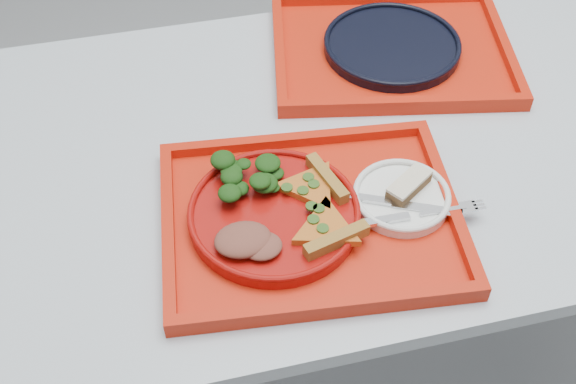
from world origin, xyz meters
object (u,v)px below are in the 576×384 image
at_px(tray_main, 311,221).
at_px(tray_far, 391,53).
at_px(dinner_plate, 274,216).
at_px(navy_plate, 392,47).
at_px(dessert_bar, 409,185).

bearing_deg(tray_main, tray_far, 61.23).
bearing_deg(tray_far, dinner_plate, -119.81).
bearing_deg(tray_far, navy_plate, -79.12).
bearing_deg(dessert_bar, dinner_plate, 145.39).
relative_size(dinner_plate, navy_plate, 1.00).
bearing_deg(dessert_bar, tray_far, 40.36).
relative_size(tray_main, dinner_plate, 1.73).
bearing_deg(navy_plate, dinner_plate, -130.69).
height_order(dinner_plate, navy_plate, dinner_plate).
xyz_separation_m(tray_main, dinner_plate, (-0.05, 0.01, 0.02)).
bearing_deg(dessert_bar, navy_plate, 40.36).
xyz_separation_m(dinner_plate, navy_plate, (0.31, 0.36, -0.00)).
xyz_separation_m(tray_main, tray_far, (0.26, 0.37, 0.00)).
relative_size(tray_main, dessert_bar, 5.39).
height_order(dinner_plate, dessert_bar, dessert_bar).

